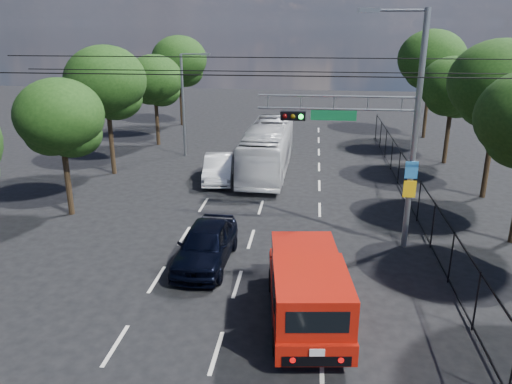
# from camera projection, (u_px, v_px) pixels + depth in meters

# --- Properties ---
(ground) EXTENTS (120.00, 120.00, 0.00)m
(ground) POSITION_uv_depth(u_px,v_px,m) (216.00, 353.00, 14.27)
(ground) COLOR black
(ground) RESTS_ON ground
(lane_markings) EXTENTS (6.12, 38.00, 0.01)m
(lane_markings) POSITION_uv_depth(u_px,v_px,m) (265.00, 195.00, 27.44)
(lane_markings) COLOR beige
(lane_markings) RESTS_ON ground
(signal_mast) EXTENTS (6.43, 0.39, 9.50)m
(signal_mast) POSITION_uv_depth(u_px,v_px,m) (384.00, 123.00, 19.53)
(signal_mast) COLOR slate
(signal_mast) RESTS_ON ground
(streetlight_left) EXTENTS (2.09, 0.22, 7.08)m
(streetlight_left) POSITION_uv_depth(u_px,v_px,m) (185.00, 100.00, 34.40)
(streetlight_left) COLOR slate
(streetlight_left) RESTS_ON ground
(utility_wires) EXTENTS (22.00, 5.04, 0.74)m
(utility_wires) POSITION_uv_depth(u_px,v_px,m) (253.00, 68.00, 20.26)
(utility_wires) COLOR black
(utility_wires) RESTS_ON ground
(fence_right) EXTENTS (0.06, 34.03, 2.00)m
(fence_right) POSITION_uv_depth(u_px,v_px,m) (414.00, 193.00, 24.56)
(fence_right) COLOR black
(fence_right) RESTS_ON ground
(tree_right_c) EXTENTS (5.10, 5.10, 8.29)m
(tree_right_c) POSITION_uv_depth(u_px,v_px,m) (499.00, 90.00, 25.28)
(tree_right_c) COLOR black
(tree_right_c) RESTS_ON ground
(tree_right_d) EXTENTS (4.32, 4.32, 7.02)m
(tree_right_d) POSITION_uv_depth(u_px,v_px,m) (453.00, 90.00, 32.19)
(tree_right_d) COLOR black
(tree_right_d) RESTS_ON ground
(tree_right_e) EXTENTS (5.28, 5.28, 8.58)m
(tree_right_e) POSITION_uv_depth(u_px,v_px,m) (431.00, 64.00, 39.35)
(tree_right_e) COLOR black
(tree_right_e) RESTS_ON ground
(tree_left_b) EXTENTS (4.08, 4.08, 6.63)m
(tree_left_b) POSITION_uv_depth(u_px,v_px,m) (61.00, 122.00, 23.24)
(tree_left_b) COLOR black
(tree_left_b) RESTS_ON ground
(tree_left_c) EXTENTS (4.80, 4.80, 7.80)m
(tree_left_c) POSITION_uv_depth(u_px,v_px,m) (107.00, 86.00, 29.63)
(tree_left_c) COLOR black
(tree_left_c) RESTS_ON ground
(tree_left_d) EXTENTS (4.20, 4.20, 6.83)m
(tree_left_d) POSITION_uv_depth(u_px,v_px,m) (155.00, 83.00, 37.33)
(tree_left_d) COLOR black
(tree_left_d) RESTS_ON ground
(tree_left_e) EXTENTS (4.92, 4.92, 7.99)m
(tree_left_e) POSITION_uv_depth(u_px,v_px,m) (180.00, 64.00, 44.62)
(tree_left_e) COLOR black
(tree_left_e) RESTS_ON ground
(red_pickup) EXTENTS (2.83, 6.18, 2.22)m
(red_pickup) POSITION_uv_depth(u_px,v_px,m) (307.00, 288.00, 15.43)
(red_pickup) COLOR black
(red_pickup) RESTS_ON ground
(navy_hatchback) EXTENTS (2.07, 4.84, 1.63)m
(navy_hatchback) POSITION_uv_depth(u_px,v_px,m) (206.00, 244.00, 19.35)
(navy_hatchback) COLOR black
(navy_hatchback) RESTS_ON ground
(white_bus) EXTENTS (2.67, 10.66, 2.96)m
(white_bus) POSITION_uv_depth(u_px,v_px,m) (268.00, 149.00, 31.36)
(white_bus) COLOR silver
(white_bus) RESTS_ON ground
(white_van) EXTENTS (2.20, 4.83, 1.54)m
(white_van) POSITION_uv_depth(u_px,v_px,m) (218.00, 168.00, 29.69)
(white_van) COLOR silver
(white_van) RESTS_ON ground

